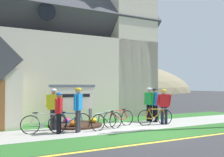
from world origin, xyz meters
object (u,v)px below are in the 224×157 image
at_px(cyclist_in_blue_jersey, 54,105).
at_px(cyclist_in_green_jersey, 155,102).
at_px(bicycle_green, 44,124).
at_px(cyclist_in_white_jersey, 149,101).
at_px(bicycle_blue, 107,121).
at_px(bicycle_red, 155,117).
at_px(bicycle_orange, 70,121).
at_px(cyclist_in_red_jersey, 59,110).
at_px(church_sign, 73,98).
at_px(cyclist_in_yellow_jersey, 78,106).
at_px(bicycle_yellow, 119,118).
at_px(cyclist_in_orange_jersey, 164,104).
at_px(roadside_conifer, 127,62).

height_order(cyclist_in_blue_jersey, cyclist_in_green_jersey, cyclist_in_blue_jersey).
xyz_separation_m(bicycle_green, cyclist_in_white_jersey, (5.58, 0.73, 0.67)).
height_order(bicycle_blue, bicycle_red, bicycle_red).
xyz_separation_m(bicycle_blue, cyclist_in_blue_jersey, (-2.02, 0.96, 0.66)).
bearing_deg(bicycle_blue, bicycle_orange, 148.56).
xyz_separation_m(bicycle_green, cyclist_in_red_jersey, (0.51, -0.30, 0.54)).
xyz_separation_m(church_sign, bicycle_orange, (-0.51, -1.21, -0.90)).
relative_size(bicycle_green, cyclist_in_yellow_jersey, 0.97).
height_order(bicycle_green, cyclist_in_blue_jersey, cyclist_in_blue_jersey).
height_order(church_sign, bicycle_blue, church_sign).
height_order(cyclist_in_red_jersey, cyclist_in_white_jersey, cyclist_in_white_jersey).
bearing_deg(bicycle_orange, bicycle_yellow, -7.23).
bearing_deg(church_sign, bicycle_green, -136.90).
height_order(bicycle_yellow, cyclist_in_red_jersey, cyclist_in_red_jersey).
relative_size(cyclist_in_orange_jersey, roadside_conifer, 0.28).
xyz_separation_m(church_sign, cyclist_in_white_jersey, (3.85, -0.89, -0.22)).
relative_size(bicycle_blue, cyclist_in_yellow_jersey, 0.93).
relative_size(bicycle_yellow, bicycle_blue, 1.02).
xyz_separation_m(cyclist_in_orange_jersey, cyclist_in_green_jersey, (0.10, 0.82, 0.03)).
bearing_deg(cyclist_in_blue_jersey, roadside_conifer, 41.88).
relative_size(church_sign, cyclist_in_red_jersey, 1.41).
xyz_separation_m(bicycle_green, bicycle_orange, (1.22, 0.41, -0.02)).
distance_m(church_sign, bicycle_yellow, 2.43).
relative_size(cyclist_in_yellow_jersey, roadside_conifer, 0.30).
relative_size(cyclist_in_blue_jersey, cyclist_in_white_jersey, 0.99).
distance_m(bicycle_blue, cyclist_in_green_jersey, 3.38).
bearing_deg(roadside_conifer, bicycle_green, -137.85).
height_order(cyclist_in_yellow_jersey, cyclist_in_white_jersey, cyclist_in_yellow_jersey).
height_order(bicycle_blue, roadside_conifer, roadside_conifer).
bearing_deg(roadside_conifer, bicycle_red, -112.52).
distance_m(church_sign, cyclist_in_blue_jersey, 1.61).
relative_size(bicycle_yellow, cyclist_in_white_jersey, 0.96).
xyz_separation_m(church_sign, cyclist_in_red_jersey, (-1.22, -1.91, -0.34)).
bearing_deg(cyclist_in_white_jersey, bicycle_yellow, -164.39).
xyz_separation_m(church_sign, bicycle_red, (3.39, -1.97, -0.88)).
xyz_separation_m(bicycle_red, cyclist_in_orange_jersey, (0.54, 0.00, 0.61)).
height_order(bicycle_orange, cyclist_in_yellow_jersey, cyclist_in_yellow_jersey).
distance_m(bicycle_blue, roadside_conifer, 10.53).
distance_m(bicycle_red, roadside_conifer, 9.30).
height_order(cyclist_in_orange_jersey, cyclist_in_white_jersey, cyclist_in_white_jersey).
height_order(cyclist_in_red_jersey, cyclist_in_blue_jersey, cyclist_in_blue_jersey).
xyz_separation_m(bicycle_yellow, cyclist_in_red_jersey, (-2.92, -0.43, 0.55)).
bearing_deg(bicycle_green, roadside_conifer, 42.15).
height_order(bicycle_red, cyclist_in_blue_jersey, cyclist_in_blue_jersey).
xyz_separation_m(bicycle_red, cyclist_in_white_jersey, (0.46, 1.09, 0.66)).
bearing_deg(cyclist_in_orange_jersey, cyclist_in_green_jersey, 83.17).
distance_m(bicycle_orange, cyclist_in_orange_jersey, 4.55).
bearing_deg(cyclist_in_white_jersey, bicycle_blue, -159.26).
height_order(bicycle_red, cyclist_in_white_jersey, cyclist_in_white_jersey).
bearing_deg(cyclist_in_blue_jersey, cyclist_in_yellow_jersey, -53.19).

